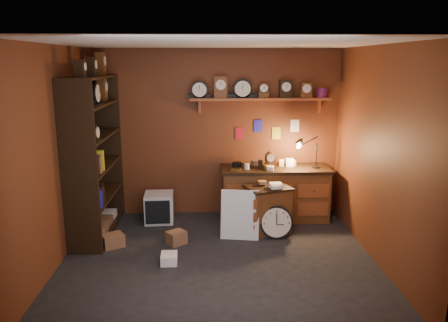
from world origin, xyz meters
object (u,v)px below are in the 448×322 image
shelving_unit (92,150)px  low_cabinet (267,207)px  workbench (275,190)px  big_round_clock (276,222)px

shelving_unit → low_cabinet: 2.69m
workbench → low_cabinet: size_ratio=2.20×
workbench → big_round_clock: 0.85m
shelving_unit → big_round_clock: size_ratio=5.34×
shelving_unit → low_cabinet: shelving_unit is taller
low_cabinet → big_round_clock: low_cabinet is taller
big_round_clock → workbench: bearing=83.2°
workbench → big_round_clock: bearing=-96.8°
workbench → low_cabinet: workbench is taller
shelving_unit → workbench: bearing=10.2°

